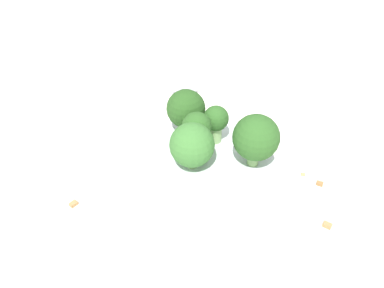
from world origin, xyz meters
name	(u,v)px	position (x,y,z in m)	size (l,w,h in m)	color
ground_plane	(192,192)	(0.00, 0.00, 0.00)	(3.00, 3.00, 0.00)	silver
bowl	(192,179)	(0.00, 0.00, 0.02)	(0.21, 0.21, 0.05)	silver
broccoli_floret_0	(197,129)	(0.02, 0.02, 0.08)	(0.04, 0.04, 0.06)	#7A9E5B
broccoli_floret_1	(195,145)	(0.00, 0.00, 0.08)	(0.05, 0.05, 0.06)	#84AD66
broccoli_floret_2	(186,110)	(0.04, 0.05, 0.08)	(0.05, 0.05, 0.06)	#8EB770
broccoli_floret_3	(216,121)	(0.06, 0.01, 0.08)	(0.03, 0.03, 0.05)	#8EB770
broccoli_floret_4	(256,138)	(0.06, -0.05, 0.09)	(0.06, 0.06, 0.07)	#84AD66
pepper_shaker	(185,104)	(0.10, 0.12, 0.03)	(0.04, 0.04, 0.06)	silver
almond_crumb_0	(73,203)	(-0.12, 0.09, 0.00)	(0.01, 0.01, 0.01)	#AD7F4C
almond_crumb_1	(249,132)	(0.15, 0.02, 0.00)	(0.01, 0.00, 0.01)	#AD7F4C
almond_crumb_2	(320,182)	(0.13, -0.11, 0.00)	(0.01, 0.01, 0.01)	olive
almond_crumb_3	(303,174)	(0.13, -0.08, 0.00)	(0.01, 0.00, 0.01)	tan
almond_crumb_4	(328,224)	(0.07, -0.15, 0.00)	(0.01, 0.01, 0.01)	#AD7F4C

